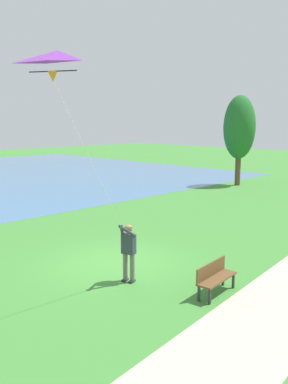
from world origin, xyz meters
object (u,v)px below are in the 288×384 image
(park_bench_near_walkway, at_px, (215,276))
(tree_horizon_far, at_px, (239,128))
(person_kite_flyer, at_px, (128,248))
(flying_kite, at_px, (58,69))

(park_bench_near_walkway, distance_m, tree_horizon_far, 20.72)
(person_kite_flyer, relative_size, flying_kite, 0.43)
(flying_kite, height_order, tree_horizon_far, tree_horizon_far)
(park_bench_near_walkway, bearing_deg, person_kite_flyer, -154.31)
(park_bench_near_walkway, bearing_deg, flying_kite, -112.91)
(flying_kite, bearing_deg, person_kite_flyer, 104.87)
(person_kite_flyer, xyz_separation_m, park_bench_near_walkway, (2.29, 1.10, -0.54))
(tree_horizon_far, bearing_deg, flying_kite, -67.91)
(flying_kite, bearing_deg, park_bench_near_walkway, 67.09)
(park_bench_near_walkway, height_order, tree_horizon_far, tree_horizon_far)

